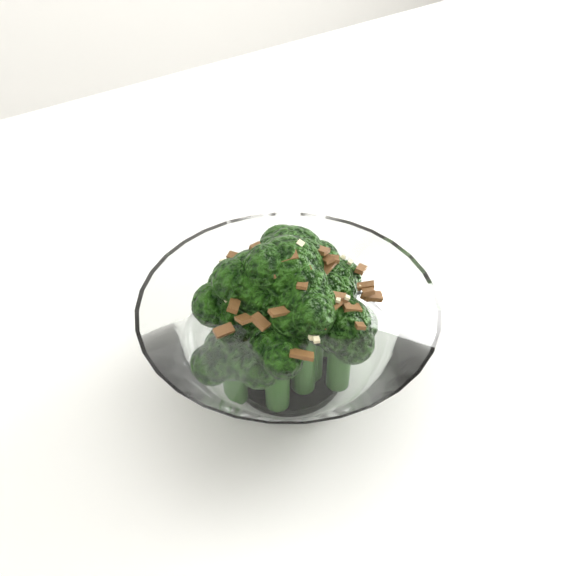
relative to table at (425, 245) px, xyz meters
name	(u,v)px	position (x,y,z in m)	size (l,w,h in m)	color
ground	(375,513)	(0.05, 0.06, -0.68)	(3.50, 3.50, 0.00)	silver
table	(425,245)	(0.00, 0.00, 0.00)	(1.29, 0.94, 0.75)	white
broccoli_dish	(288,327)	(-0.24, -0.14, 0.11)	(0.19, 0.19, 0.12)	white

